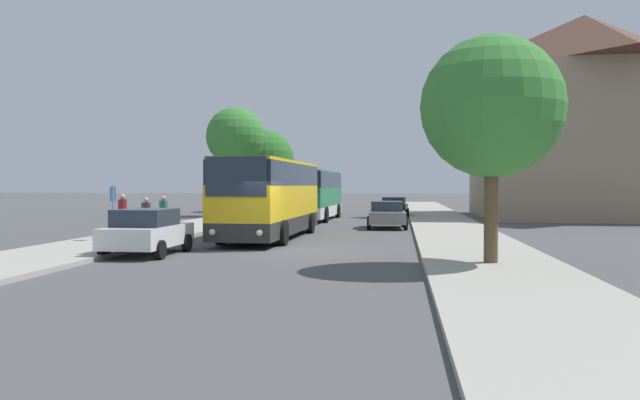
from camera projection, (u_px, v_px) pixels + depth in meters
name	position (u px, v px, depth m)	size (l,w,h in m)	color
ground_plane	(280.00, 250.00, 22.69)	(300.00, 300.00, 0.00)	#4C4C4F
sidewalk_left	(98.00, 246.00, 23.57)	(4.00, 120.00, 0.15)	#A39E93
sidewalk_right	(477.00, 251.00, 21.80)	(4.00, 120.00, 0.15)	#A39E93
building_right_background	(584.00, 117.00, 45.25)	(14.57, 14.94, 14.69)	gray
bus_front	(270.00, 197.00, 27.63)	(3.04, 10.73, 3.43)	#2D2D2D
bus_middle	(314.00, 194.00, 42.17)	(2.95, 10.37, 3.28)	silver
parked_car_left_curb	(147.00, 231.00, 21.09)	(2.13, 3.93, 1.56)	silver
parked_car_right_near	(387.00, 214.00, 34.05)	(2.26, 4.11, 1.48)	slate
parked_car_right_far	(394.00, 207.00, 45.88)	(2.23, 4.21, 1.47)	black
bus_stop_sign	(113.00, 206.00, 25.18)	(0.08, 0.45, 2.21)	gray
pedestrian_waiting_near	(163.00, 215.00, 27.82)	(0.36, 0.36, 1.74)	#23232D
pedestrian_waiting_far	(123.00, 215.00, 26.48)	(0.36, 0.36, 1.85)	#23232D
pedestrian_walking_back	(146.00, 218.00, 25.21)	(0.36, 0.36, 1.73)	#23232D
tree_left_near	(235.00, 137.00, 46.85)	(4.40, 4.40, 8.07)	#513D23
tree_left_far	(264.00, 159.00, 55.33)	(5.27, 5.27, 7.14)	brown
tree_right_near	(492.00, 107.00, 17.78)	(4.06, 4.06, 6.49)	brown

